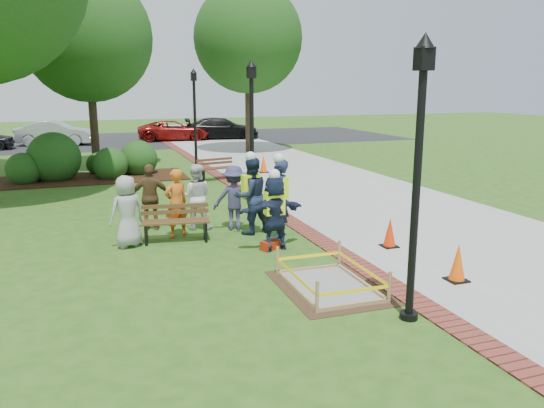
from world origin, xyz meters
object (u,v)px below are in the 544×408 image
object	(u,v)px
wet_concrete_pad	(329,275)
hivis_worker_c	(251,194)
bench_near	(176,230)
lamp_near	(418,160)
hivis_worker_a	(274,210)
cone_front	(458,264)
hivis_worker_b	(279,197)

from	to	relation	value
wet_concrete_pad	hivis_worker_c	bearing A→B (deg)	93.40
bench_near	lamp_near	distance (m)	6.44
bench_near	hivis_worker_a	xyz separation A→B (m)	(1.93, -1.35, 0.63)
wet_concrete_pad	bench_near	distance (m)	4.36
wet_concrete_pad	hivis_worker_a	xyz separation A→B (m)	(-0.15, 2.48, 0.66)
bench_near	cone_front	size ratio (longest dim) A/B	2.22
wet_concrete_pad	bench_near	xyz separation A→B (m)	(-2.08, 3.84, 0.03)
wet_concrete_pad	bench_near	bearing A→B (deg)	118.45
hivis_worker_b	hivis_worker_a	bearing A→B (deg)	-116.11
hivis_worker_c	hivis_worker_b	bearing A→B (deg)	-48.62
wet_concrete_pad	hivis_worker_b	bearing A→B (deg)	85.36
hivis_worker_a	hivis_worker_b	world-z (taller)	hivis_worker_b
bench_near	hivis_worker_c	distance (m)	1.98
lamp_near	hivis_worker_c	size ratio (longest dim) A/B	2.12
wet_concrete_pad	hivis_worker_c	distance (m)	3.98
bench_near	hivis_worker_c	xyz separation A→B (m)	(1.85, 0.07, 0.72)
hivis_worker_c	wet_concrete_pad	bearing A→B (deg)	-86.60
bench_near	hivis_worker_a	bearing A→B (deg)	-35.02
bench_near	cone_front	distance (m)	6.21
hivis_worker_a	hivis_worker_c	distance (m)	1.43
lamp_near	hivis_worker_a	size ratio (longest dim) A/B	2.37
lamp_near	hivis_worker_b	distance (m)	5.15
hivis_worker_a	hivis_worker_b	bearing A→B (deg)	63.89
lamp_near	hivis_worker_a	xyz separation A→B (m)	(-0.74, 4.07, -1.58)
hivis_worker_a	hivis_worker_b	xyz separation A→B (m)	(0.42, 0.85, 0.10)
cone_front	hivis_worker_c	bearing A→B (deg)	120.23
cone_front	lamp_near	bearing A→B (deg)	-148.57
hivis_worker_a	hivis_worker_b	size ratio (longest dim) A/B	0.89
wet_concrete_pad	lamp_near	size ratio (longest dim) A/B	0.55
hivis_worker_a	cone_front	bearing A→B (deg)	-50.31
cone_front	hivis_worker_c	xyz separation A→B (m)	(-2.58, 4.42, 0.64)
bench_near	cone_front	world-z (taller)	bench_near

